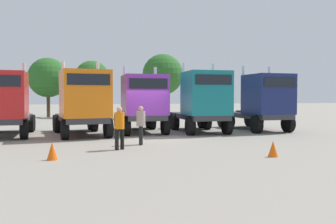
{
  "coord_description": "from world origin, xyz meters",
  "views": [
    {
      "loc": [
        -4.13,
        -17.86,
        2.12
      ],
      "look_at": [
        1.97,
        3.6,
        1.22
      ],
      "focal_mm": 38.5,
      "sensor_mm": 36.0,
      "label": 1
    }
  ],
  "objects_px": {
    "semi_truck_purple": "(142,103)",
    "visitor_in_hivis": "(119,125)",
    "traffic_cone_mid": "(52,151)",
    "semi_truck_orange": "(83,103)",
    "semi_truck_teal": "(203,101)",
    "semi_truck_red": "(4,103)",
    "semi_truck_navy": "(263,102)",
    "visitor_with_camera": "(141,122)",
    "traffic_cone_far": "(273,149)"
  },
  "relations": [
    {
      "from": "semi_truck_teal",
      "to": "semi_truck_navy",
      "type": "xyz_separation_m",
      "value": [
        4.09,
        0.15,
        -0.05
      ]
    },
    {
      "from": "semi_truck_orange",
      "to": "visitor_with_camera",
      "type": "height_order",
      "value": "semi_truck_orange"
    },
    {
      "from": "traffic_cone_mid",
      "to": "semi_truck_purple",
      "type": "bearing_deg",
      "value": 59.31
    },
    {
      "from": "semi_truck_purple",
      "to": "semi_truck_teal",
      "type": "xyz_separation_m",
      "value": [
        3.47,
        -0.89,
        0.1
      ]
    },
    {
      "from": "visitor_with_camera",
      "to": "traffic_cone_mid",
      "type": "relative_size",
      "value": 2.84
    },
    {
      "from": "semi_truck_red",
      "to": "semi_truck_teal",
      "type": "bearing_deg",
      "value": 85.66
    },
    {
      "from": "semi_truck_red",
      "to": "semi_truck_purple",
      "type": "bearing_deg",
      "value": 90.67
    },
    {
      "from": "semi_truck_orange",
      "to": "traffic_cone_far",
      "type": "relative_size",
      "value": 11.46
    },
    {
      "from": "semi_truck_purple",
      "to": "semi_truck_teal",
      "type": "height_order",
      "value": "semi_truck_teal"
    },
    {
      "from": "visitor_with_camera",
      "to": "traffic_cone_mid",
      "type": "xyz_separation_m",
      "value": [
        -3.69,
        -3.06,
        -0.7
      ]
    },
    {
      "from": "semi_truck_teal",
      "to": "visitor_with_camera",
      "type": "relative_size",
      "value": 3.39
    },
    {
      "from": "semi_truck_red",
      "to": "semi_truck_navy",
      "type": "xyz_separation_m",
      "value": [
        15.08,
        -0.58,
        0.05
      ]
    },
    {
      "from": "semi_truck_orange",
      "to": "semi_truck_teal",
      "type": "bearing_deg",
      "value": 83.71
    },
    {
      "from": "semi_truck_navy",
      "to": "visitor_with_camera",
      "type": "distance_m",
      "value": 9.74
    },
    {
      "from": "semi_truck_teal",
      "to": "traffic_cone_mid",
      "type": "xyz_separation_m",
      "value": [
        -8.29,
        -7.23,
        -1.6
      ]
    },
    {
      "from": "traffic_cone_far",
      "to": "semi_truck_navy",
      "type": "bearing_deg",
      "value": 61.54
    },
    {
      "from": "semi_truck_teal",
      "to": "visitor_in_hivis",
      "type": "relative_size",
      "value": 3.37
    },
    {
      "from": "traffic_cone_mid",
      "to": "traffic_cone_far",
      "type": "bearing_deg",
      "value": -10.94
    },
    {
      "from": "semi_truck_navy",
      "to": "visitor_in_hivis",
      "type": "bearing_deg",
      "value": -61.46
    },
    {
      "from": "visitor_in_hivis",
      "to": "semi_truck_orange",
      "type": "bearing_deg",
      "value": -18.97
    },
    {
      "from": "semi_truck_purple",
      "to": "traffic_cone_far",
      "type": "height_order",
      "value": "semi_truck_purple"
    },
    {
      "from": "semi_truck_orange",
      "to": "visitor_in_hivis",
      "type": "relative_size",
      "value": 3.75
    },
    {
      "from": "semi_truck_purple",
      "to": "traffic_cone_mid",
      "type": "height_order",
      "value": "semi_truck_purple"
    },
    {
      "from": "visitor_in_hivis",
      "to": "semi_truck_navy",
      "type": "bearing_deg",
      "value": -91.44
    },
    {
      "from": "semi_truck_red",
      "to": "traffic_cone_mid",
      "type": "distance_m",
      "value": 8.54
    },
    {
      "from": "semi_truck_orange",
      "to": "traffic_cone_mid",
      "type": "height_order",
      "value": "semi_truck_orange"
    },
    {
      "from": "semi_truck_purple",
      "to": "visitor_with_camera",
      "type": "height_order",
      "value": "semi_truck_purple"
    },
    {
      "from": "semi_truck_purple",
      "to": "semi_truck_navy",
      "type": "distance_m",
      "value": 7.59
    },
    {
      "from": "traffic_cone_mid",
      "to": "semi_truck_navy",
      "type": "bearing_deg",
      "value": 30.81
    },
    {
      "from": "semi_truck_purple",
      "to": "traffic_cone_mid",
      "type": "bearing_deg",
      "value": -28.9
    },
    {
      "from": "traffic_cone_mid",
      "to": "visitor_in_hivis",
      "type": "bearing_deg",
      "value": 34.84
    },
    {
      "from": "semi_truck_teal",
      "to": "traffic_cone_mid",
      "type": "bearing_deg",
      "value": -46.45
    },
    {
      "from": "semi_truck_purple",
      "to": "visitor_in_hivis",
      "type": "distance_m",
      "value": 6.79
    },
    {
      "from": "semi_truck_teal",
      "to": "semi_truck_navy",
      "type": "distance_m",
      "value": 4.09
    },
    {
      "from": "semi_truck_navy",
      "to": "visitor_in_hivis",
      "type": "height_order",
      "value": "semi_truck_navy"
    },
    {
      "from": "semi_truck_teal",
      "to": "visitor_with_camera",
      "type": "bearing_deg",
      "value": -45.34
    },
    {
      "from": "visitor_with_camera",
      "to": "traffic_cone_mid",
      "type": "distance_m",
      "value": 4.85
    },
    {
      "from": "semi_truck_orange",
      "to": "visitor_in_hivis",
      "type": "bearing_deg",
      "value": 6.04
    },
    {
      "from": "visitor_with_camera",
      "to": "traffic_cone_mid",
      "type": "bearing_deg",
      "value": -126.2
    },
    {
      "from": "visitor_in_hivis",
      "to": "semi_truck_purple",
      "type": "bearing_deg",
      "value": -50.86
    },
    {
      "from": "semi_truck_orange",
      "to": "traffic_cone_far",
      "type": "bearing_deg",
      "value": 29.37
    },
    {
      "from": "semi_truck_red",
      "to": "traffic_cone_mid",
      "type": "xyz_separation_m",
      "value": [
        2.7,
        -7.96,
        -1.51
      ]
    },
    {
      "from": "semi_truck_purple",
      "to": "traffic_cone_far",
      "type": "relative_size",
      "value": 10.77
    },
    {
      "from": "semi_truck_orange",
      "to": "semi_truck_teal",
      "type": "relative_size",
      "value": 1.11
    },
    {
      "from": "semi_truck_red",
      "to": "visitor_with_camera",
      "type": "distance_m",
      "value": 8.09
    },
    {
      "from": "semi_truck_red",
      "to": "semi_truck_orange",
      "type": "xyz_separation_m",
      "value": [
        4.06,
        -0.71,
        0.03
      ]
    },
    {
      "from": "semi_truck_red",
      "to": "visitor_in_hivis",
      "type": "bearing_deg",
      "value": 39.73
    },
    {
      "from": "visitor_in_hivis",
      "to": "traffic_cone_far",
      "type": "bearing_deg",
      "value": -153.89
    },
    {
      "from": "semi_truck_red",
      "to": "semi_truck_navy",
      "type": "relative_size",
      "value": 1.08
    },
    {
      "from": "semi_truck_orange",
      "to": "semi_truck_purple",
      "type": "bearing_deg",
      "value": 98.0
    }
  ]
}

